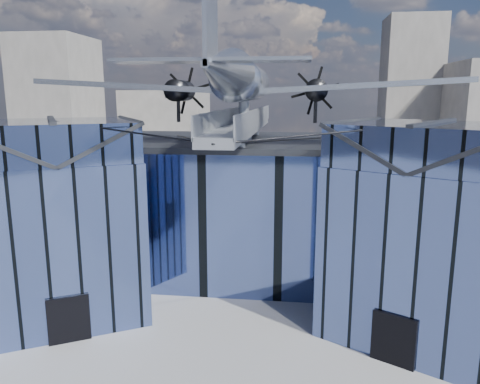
# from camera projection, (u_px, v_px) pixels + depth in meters

# --- Properties ---
(ground_plane) EXTENTS (120.00, 120.00, 0.00)m
(ground_plane) POSITION_uv_depth(u_px,v_px,m) (236.00, 313.00, 28.75)
(ground_plane) COLOR gray
(museum) EXTENTS (32.88, 24.50, 17.60)m
(museum) POSITION_uv_depth(u_px,v_px,m) (247.00, 204.00, 33.28)
(museum) COLOR #4C609C
(museum) RESTS_ON ground
(bg_towers) EXTENTS (77.00, 24.50, 26.00)m
(bg_towers) POSITION_uv_depth(u_px,v_px,m) (287.00, 115.00, 75.60)
(bg_towers) COLOR gray
(bg_towers) RESTS_ON ground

